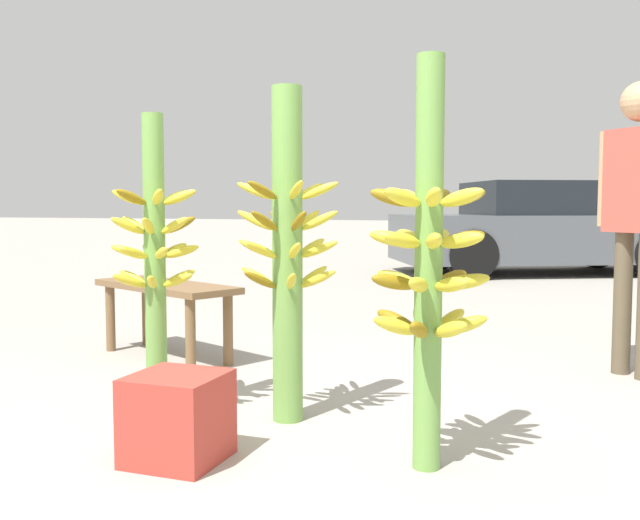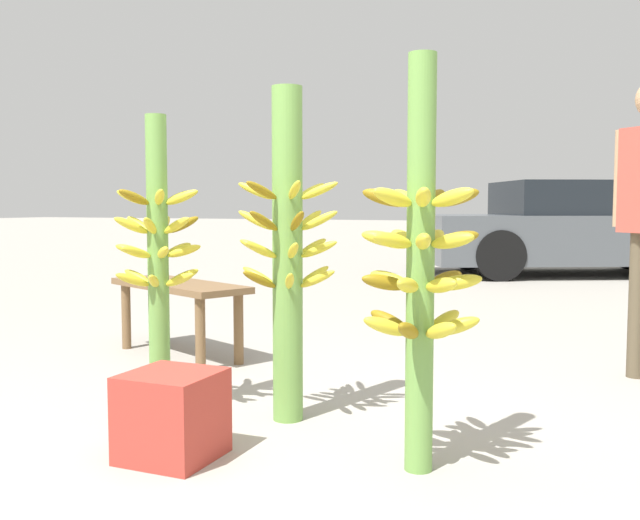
% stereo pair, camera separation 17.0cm
% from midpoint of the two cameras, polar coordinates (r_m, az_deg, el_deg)
% --- Properties ---
extents(ground_plane, '(80.00, 80.00, 0.00)m').
position_cam_midpoint_polar(ground_plane, '(2.84, -6.29, -15.44)').
color(ground_plane, '#9E998E').
extents(banana_stalk_left, '(0.41, 0.41, 1.37)m').
position_cam_midpoint_polar(banana_stalk_left, '(3.32, -14.51, 0.23)').
color(banana_stalk_left, '#6B9E47').
rests_on(banana_stalk_left, ground_plane).
extents(banana_stalk_center, '(0.47, 0.45, 1.48)m').
position_cam_midpoint_polar(banana_stalk_center, '(3.15, -4.17, 0.64)').
color(banana_stalk_center, '#6B9E47').
rests_on(banana_stalk_center, ground_plane).
extents(banana_stalk_right, '(0.45, 0.45, 1.49)m').
position_cam_midpoint_polar(banana_stalk_right, '(2.58, 6.82, -0.27)').
color(banana_stalk_right, '#6B9E47').
rests_on(banana_stalk_right, ground_plane).
extents(vendor_person, '(0.45, 0.44, 1.64)m').
position_cam_midpoint_polar(vendor_person, '(4.29, 23.07, 4.56)').
color(vendor_person, brown).
rests_on(vendor_person, ground_plane).
extents(market_bench, '(1.15, 0.79, 0.47)m').
position_cam_midpoint_polar(market_bench, '(4.60, -13.26, -2.87)').
color(market_bench, brown).
rests_on(market_bench, ground_plane).
extents(parked_car, '(4.35, 3.31, 1.28)m').
position_cam_midpoint_polar(parked_car, '(10.47, 16.98, 2.42)').
color(parked_car, '#4C5156').
rests_on(parked_car, ground_plane).
extents(produce_crate, '(0.33, 0.33, 0.33)m').
position_cam_midpoint_polar(produce_crate, '(2.81, -13.07, -12.20)').
color(produce_crate, '#B2382D').
rests_on(produce_crate, ground_plane).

